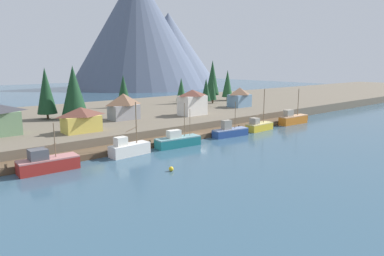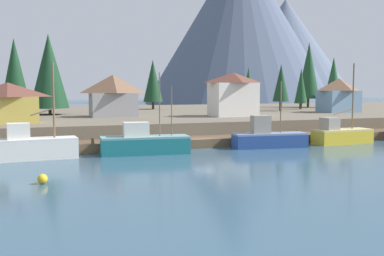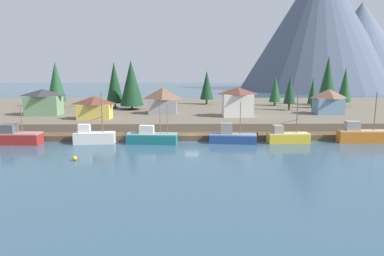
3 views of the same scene
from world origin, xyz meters
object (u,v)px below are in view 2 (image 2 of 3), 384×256
object	(u,v)px
fishing_boat_white	(36,146)
house_blue	(339,95)
fishing_boat_blue	(268,138)
conifer_mid_right	(281,83)
fishing_boat_yellow	(341,135)
conifer_back_right	(333,79)
conifer_near_left	(15,72)
conifer_far_right	(309,71)
house_grey	(113,95)
conifer_centre	(49,71)
conifer_far_left	(153,81)
conifer_back_left	(301,86)
channel_buoy	(42,179)
house_white	(233,94)
house_yellow	(8,102)
conifer_near_right	(249,85)
fishing_boat_teal	(144,143)

from	to	relation	value
fishing_boat_white	house_blue	bearing A→B (deg)	18.40
fishing_boat_blue	conifer_mid_right	distance (m)	32.84
fishing_boat_yellow	conifer_back_right	size ratio (longest dim) A/B	0.90
conifer_near_left	conifer_far_right	xyz separation A→B (m)	(58.60, 5.83, 1.22)
house_grey	conifer_near_left	distance (m)	18.38
conifer_centre	conifer_far_left	bearing A→B (deg)	31.43
conifer_back_left	channel_buoy	world-z (taller)	conifer_back_left
house_white	conifer_centre	size ratio (longest dim) A/B	0.54
fishing_boat_white	conifer_back_left	world-z (taller)	conifer_back_left
conifer_far_left	conifer_near_left	bearing A→B (deg)	-161.88
fishing_boat_white	house_yellow	world-z (taller)	fishing_boat_white
conifer_mid_right	conifer_centre	bearing A→B (deg)	176.72
conifer_near_right	conifer_far_left	distance (m)	19.21
house_blue	conifer_far_left	xyz separation A→B (m)	(-26.83, 21.46, 2.55)
conifer_near_left	conifer_near_right	world-z (taller)	conifer_near_left
fishing_boat_yellow	conifer_near_right	distance (m)	38.59
fishing_boat_teal	channel_buoy	size ratio (longest dim) A/B	12.84
conifer_near_right	fishing_boat_blue	bearing A→B (deg)	-113.87
house_blue	fishing_boat_yellow	bearing A→B (deg)	-126.96
fishing_boat_teal	conifer_centre	world-z (taller)	conifer_centre
conifer_mid_right	conifer_far_left	size ratio (longest dim) A/B	0.87
house_white	conifer_back_left	distance (m)	26.95
conifer_near_left	conifer_far_left	xyz separation A→B (m)	(24.75, 8.10, -1.13)
fishing_boat_white	conifer_mid_right	world-z (taller)	conifer_mid_right
conifer_mid_right	house_grey	bearing A→B (deg)	-169.36
house_white	conifer_centre	world-z (taller)	conifer_centre
fishing_boat_yellow	conifer_far_right	xyz separation A→B (m)	(21.79, 38.83, 9.26)
house_yellow	conifer_near_left	xyz separation A→B (m)	(0.33, 20.33, 4.19)
house_white	conifer_far_right	distance (m)	36.74
fishing_boat_yellow	house_yellow	world-z (taller)	fishing_boat_yellow
fishing_boat_white	house_yellow	xyz separation A→B (m)	(-2.79, 12.69, 3.74)
conifer_far_left	conifer_far_right	size ratio (longest dim) A/B	0.69
conifer_far_right	conifer_back_right	bearing A→B (deg)	-53.44
conifer_mid_right	channel_buoy	xyz separation A→B (m)	(-41.95, -38.54, -7.16)
conifer_centre	house_grey	bearing A→B (deg)	-44.13
fishing_boat_yellow	house_white	bearing A→B (deg)	110.07
house_yellow	house_grey	bearing A→B (deg)	30.99
house_grey	house_white	size ratio (longest dim) A/B	1.00
fishing_boat_blue	channel_buoy	size ratio (longest dim) A/B	12.10
house_grey	conifer_back_left	distance (m)	40.14
house_grey	conifer_mid_right	world-z (taller)	conifer_mid_right
fishing_boat_white	fishing_boat_yellow	distance (m)	34.35
fishing_boat_yellow	house_white	world-z (taller)	fishing_boat_yellow
fishing_boat_teal	conifer_back_right	xyz separation A→B (m)	(49.05, 34.87, 7.30)
conifer_near_left	conifer_mid_right	size ratio (longest dim) A/B	1.43
conifer_far_right	channel_buoy	xyz separation A→B (m)	(-55.96, -50.59, -9.99)
fishing_boat_blue	conifer_near_left	size ratio (longest dim) A/B	0.71
house_white	conifer_near_left	distance (m)	34.75
house_grey	house_blue	distance (m)	38.20
conifer_back_right	conifer_far_left	bearing A→B (deg)	170.01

